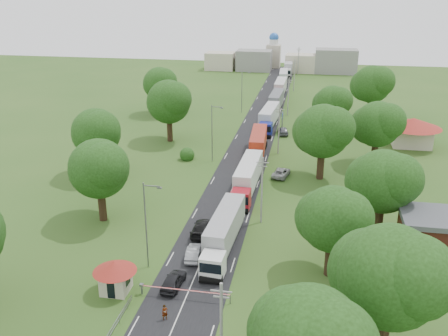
% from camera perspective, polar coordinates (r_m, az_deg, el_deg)
% --- Properties ---
extents(ground, '(260.00, 260.00, 0.00)m').
position_cam_1_polar(ground, '(72.51, 0.52, -3.41)').
color(ground, '#2C511B').
rests_on(ground, ground).
extents(road, '(8.00, 200.00, 0.04)m').
position_cam_1_polar(road, '(90.94, 2.68, 1.64)').
color(road, black).
rests_on(road, ground).
extents(boom_barrier, '(9.22, 0.35, 1.18)m').
position_cam_1_polar(boom_barrier, '(50.98, -5.97, -13.66)').
color(boom_barrier, slate).
rests_on(boom_barrier, ground).
extents(guard_booth, '(4.40, 4.40, 3.45)m').
position_cam_1_polar(guard_booth, '(52.05, -12.35, -11.62)').
color(guard_booth, beige).
rests_on(guard_booth, ground).
extents(info_sign, '(0.12, 3.10, 4.10)m').
position_cam_1_polar(info_sign, '(103.90, 6.69, 5.67)').
color(info_sign, slate).
rests_on(info_sign, ground).
extents(pole_0, '(1.60, 0.24, 9.00)m').
position_cam_1_polar(pole_0, '(39.56, -0.31, -18.24)').
color(pole_0, gray).
rests_on(pole_0, ground).
extents(pole_1, '(1.60, 0.24, 9.00)m').
position_cam_1_polar(pole_1, '(63.61, 4.35, -2.43)').
color(pole_1, gray).
rests_on(pole_1, ground).
extents(pole_2, '(1.60, 0.24, 9.00)m').
position_cam_1_polar(pole_2, '(89.97, 6.30, 4.45)').
color(pole_2, gray).
rests_on(pole_2, ground).
extents(pole_3, '(1.60, 0.24, 9.00)m').
position_cam_1_polar(pole_3, '(117.09, 7.36, 8.18)').
color(pole_3, gray).
rests_on(pole_3, ground).
extents(pole_4, '(1.60, 0.24, 9.00)m').
position_cam_1_polar(pole_4, '(144.55, 8.04, 10.50)').
color(pole_4, gray).
rests_on(pole_4, ground).
extents(pole_5, '(1.60, 0.24, 9.00)m').
position_cam_1_polar(pole_5, '(172.18, 8.50, 12.08)').
color(pole_5, gray).
rests_on(pole_5, ground).
extents(lamp_0, '(2.03, 0.22, 10.00)m').
position_cam_1_polar(lamp_0, '(53.84, -8.79, -6.08)').
color(lamp_0, slate).
rests_on(lamp_0, ground).
extents(lamp_1, '(2.03, 0.22, 10.00)m').
position_cam_1_polar(lamp_1, '(85.41, -1.29, 4.30)').
color(lamp_1, slate).
rests_on(lamp_1, ground).
extents(lamp_2, '(2.03, 0.22, 10.00)m').
position_cam_1_polar(lamp_2, '(118.91, 2.13, 8.95)').
color(lamp_2, slate).
rests_on(lamp_2, ground).
extents(tree_1, '(9.60, 9.60, 12.05)m').
position_cam_1_polar(tree_1, '(42.09, 18.39, -11.53)').
color(tree_1, '#382616').
rests_on(tree_1, ground).
extents(tree_2, '(8.00, 8.00, 10.10)m').
position_cam_1_polar(tree_2, '(52.74, 12.35, -5.66)').
color(tree_2, '#382616').
rests_on(tree_2, ground).
extents(tree_3, '(8.80, 8.80, 11.07)m').
position_cam_1_polar(tree_3, '(62.23, 17.71, -1.40)').
color(tree_3, '#382616').
rests_on(tree_3, ground).
extents(tree_4, '(9.60, 9.60, 12.05)m').
position_cam_1_polar(tree_4, '(78.52, 11.24, 4.19)').
color(tree_4, '#382616').
rests_on(tree_4, ground).
extents(tree_5, '(8.80, 8.80, 11.07)m').
position_cam_1_polar(tree_5, '(87.03, 17.13, 4.84)').
color(tree_5, '#382616').
rests_on(tree_5, ground).
extents(tree_6, '(8.00, 8.00, 10.10)m').
position_cam_1_polar(tree_6, '(103.08, 12.26, 7.28)').
color(tree_6, '#382616').
rests_on(tree_6, ground).
extents(tree_7, '(9.60, 9.60, 12.05)m').
position_cam_1_polar(tree_7, '(118.16, 16.56, 9.19)').
color(tree_7, '#382616').
rests_on(tree_7, ground).
extents(tree_10, '(8.80, 8.80, 11.07)m').
position_cam_1_polar(tree_10, '(65.25, -14.08, -0.01)').
color(tree_10, '#382616').
rests_on(tree_10, ground).
extents(tree_11, '(8.80, 8.80, 11.07)m').
position_cam_1_polar(tree_11, '(81.01, -14.38, 3.98)').
color(tree_11, '#382616').
rests_on(tree_11, ground).
extents(tree_12, '(9.60, 9.60, 12.05)m').
position_cam_1_polar(tree_12, '(96.92, -6.32, 7.56)').
color(tree_12, '#382616').
rests_on(tree_12, ground).
extents(tree_13, '(8.80, 8.80, 11.07)m').
position_cam_1_polar(tree_13, '(118.05, -7.34, 9.54)').
color(tree_13, '#382616').
rests_on(tree_13, ground).
extents(house_brick, '(8.60, 6.60, 5.20)m').
position_cam_1_polar(house_brick, '(61.47, 23.26, -7.13)').
color(house_brick, maroon).
rests_on(house_brick, ground).
extents(house_cream, '(10.08, 10.08, 5.80)m').
position_cam_1_polar(house_cream, '(100.50, 20.78, 4.32)').
color(house_cream, beige).
rests_on(house_cream, ground).
extents(distant_town, '(52.00, 8.00, 8.00)m').
position_cam_1_polar(distant_town, '(177.52, 6.96, 12.01)').
color(distant_town, gray).
rests_on(distant_town, ground).
extents(church, '(5.00, 5.00, 12.30)m').
position_cam_1_polar(church, '(185.49, 5.68, 13.02)').
color(church, beige).
rests_on(church, ground).
extents(truck_0, '(3.08, 14.84, 4.10)m').
position_cam_1_polar(truck_0, '(58.31, -0.05, -7.35)').
color(truck_0, white).
rests_on(truck_0, ground).
extents(truck_1, '(2.91, 15.32, 4.24)m').
position_cam_1_polar(truck_1, '(73.80, 2.69, -1.10)').
color(truck_1, '#A61320').
rests_on(truck_1, ground).
extents(truck_2, '(3.18, 14.85, 4.10)m').
position_cam_1_polar(truck_2, '(89.19, 3.86, 2.70)').
color(truck_2, orange).
rests_on(truck_2, ground).
extents(truck_3, '(3.46, 15.45, 4.27)m').
position_cam_1_polar(truck_3, '(106.78, 5.13, 5.73)').
color(truck_3, navy).
rests_on(truck_3, ground).
extents(truck_4, '(3.02, 14.92, 4.13)m').
position_cam_1_polar(truck_4, '(122.30, 5.96, 7.57)').
color(truck_4, silver).
rests_on(truck_4, ground).
extents(truck_5, '(2.68, 14.97, 4.15)m').
position_cam_1_polar(truck_5, '(138.00, 6.43, 9.05)').
color(truck_5, maroon).
rests_on(truck_5, ground).
extents(truck_6, '(2.81, 13.85, 3.83)m').
position_cam_1_polar(truck_6, '(155.25, 6.79, 10.25)').
color(truck_6, '#296F35').
rests_on(truck_6, ground).
extents(truck_7, '(3.11, 15.26, 4.22)m').
position_cam_1_polar(truck_7, '(171.88, 7.36, 11.29)').
color(truck_7, silver).
rests_on(truck_7, ground).
extents(car_lane_front, '(2.00, 4.43, 1.48)m').
position_cam_1_polar(car_lane_front, '(52.56, -5.81, -12.70)').
color(car_lane_front, black).
rests_on(car_lane_front, ground).
extents(car_lane_mid, '(1.85, 4.35, 1.40)m').
position_cam_1_polar(car_lane_mid, '(57.27, -3.48, -9.64)').
color(car_lane_mid, gray).
rests_on(car_lane_mid, ground).
extents(car_lane_rear, '(2.34, 5.56, 1.60)m').
position_cam_1_polar(car_lane_rear, '(62.24, -2.52, -6.88)').
color(car_lane_rear, black).
rests_on(car_lane_rear, ground).
extents(car_verge_near, '(3.07, 5.11, 1.33)m').
position_cam_1_polar(car_verge_near, '(80.51, 6.55, -0.54)').
color(car_verge_near, '#B1B1B1').
rests_on(car_verge_near, ground).
extents(car_verge_far, '(2.77, 4.92, 1.58)m').
position_cam_1_polar(car_verge_far, '(103.02, 6.75, 4.26)').
color(car_verge_far, slate).
rests_on(car_verge_far, ground).
extents(pedestrian_near, '(0.68, 0.61, 1.56)m').
position_cam_1_polar(pedestrian_near, '(48.25, -6.78, -16.10)').
color(pedestrian_near, gray).
rests_on(pedestrian_near, ground).
extents(pedestrian_booth, '(1.01, 1.14, 1.95)m').
position_cam_1_polar(pedestrian_booth, '(53.62, -10.93, -11.96)').
color(pedestrian_booth, gray).
rests_on(pedestrian_booth, ground).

